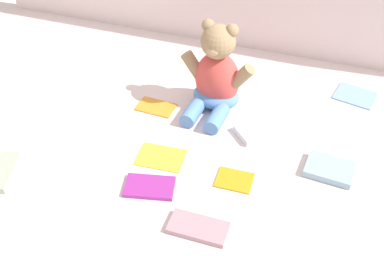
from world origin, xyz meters
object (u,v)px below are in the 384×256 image
(book_case_3, at_px, (198,228))
(book_case_5, at_px, (330,169))
(teddy_bear, at_px, (216,77))
(book_case_0, at_px, (150,187))
(book_case_6, at_px, (161,157))
(book_case_4, at_px, (355,95))
(book_case_8, at_px, (259,130))
(book_case_7, at_px, (156,107))
(book_case_2, at_px, (235,179))

(book_case_3, bearing_deg, book_case_5, 137.17)
(teddy_bear, bearing_deg, book_case_5, -21.71)
(book_case_5, bearing_deg, book_case_3, 142.01)
(book_case_0, height_order, book_case_3, book_case_3)
(teddy_bear, xyz_separation_m, book_case_3, (0.10, -0.45, -0.09))
(book_case_0, height_order, book_case_5, book_case_5)
(book_case_0, distance_m, book_case_6, 0.11)
(book_case_4, relative_size, book_case_6, 0.96)
(book_case_6, bearing_deg, book_case_4, -50.37)
(teddy_bear, height_order, book_case_4, teddy_bear)
(book_case_0, distance_m, book_case_8, 0.36)
(book_case_0, xyz_separation_m, book_case_3, (0.15, -0.08, 0.00))
(teddy_bear, bearing_deg, book_case_0, -94.26)
(book_case_4, xyz_separation_m, book_case_6, (-0.46, -0.44, -0.00))
(book_case_0, distance_m, book_case_4, 0.71)
(book_case_7, bearing_deg, teddy_bear, -64.22)
(book_case_2, relative_size, book_case_4, 0.78)
(teddy_bear, distance_m, book_case_3, 0.47)
(book_case_0, bearing_deg, book_case_2, 102.98)
(book_case_2, bearing_deg, book_case_8, -6.35)
(book_case_6, bearing_deg, teddy_bear, -18.96)
(teddy_bear, xyz_separation_m, book_case_4, (0.39, 0.18, -0.10))
(book_case_2, bearing_deg, book_case_5, -65.73)
(teddy_bear, xyz_separation_m, book_case_2, (0.13, -0.28, -0.09))
(book_case_4, height_order, book_case_7, same)
(book_case_0, height_order, book_case_7, book_case_0)
(teddy_bear, height_order, book_case_0, teddy_bear)
(book_case_3, bearing_deg, book_case_0, -118.45)
(book_case_8, bearing_deg, book_case_0, -79.99)
(book_case_4, bearing_deg, book_case_2, -17.34)
(book_case_2, bearing_deg, book_case_0, 113.95)
(book_case_5, bearing_deg, book_case_4, -1.11)
(book_case_3, distance_m, book_case_4, 0.70)
(book_case_0, bearing_deg, teddy_bear, 158.69)
(book_case_0, height_order, book_case_4, book_case_0)
(book_case_5, bearing_deg, book_case_2, 120.59)
(teddy_bear, distance_m, book_case_0, 0.39)
(book_case_4, height_order, book_case_5, book_case_5)
(teddy_bear, bearing_deg, book_case_6, -100.46)
(book_case_5, height_order, book_case_8, same)
(teddy_bear, xyz_separation_m, book_case_8, (0.15, -0.08, -0.09))
(book_case_0, height_order, book_case_6, book_case_0)
(book_case_3, height_order, book_case_8, book_case_8)
(book_case_6, distance_m, book_case_7, 0.21)
(book_case_2, xyz_separation_m, book_case_3, (-0.04, -0.17, 0.00))
(book_case_4, distance_m, book_case_5, 0.35)
(book_case_7, bearing_deg, book_case_2, -123.09)
(book_case_4, bearing_deg, book_case_8, -30.97)
(teddy_bear, distance_m, book_case_8, 0.19)
(teddy_bear, height_order, book_case_5, teddy_bear)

